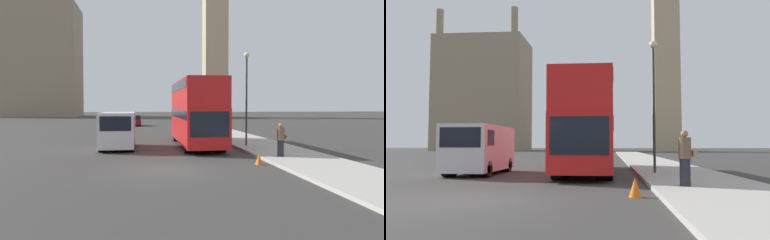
% 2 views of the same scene
% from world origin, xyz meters
% --- Properties ---
extents(ground_plane, '(300.00, 300.00, 0.00)m').
position_xyz_m(ground_plane, '(0.00, 0.00, 0.00)').
color(ground_plane, '#383533').
extents(sidewalk_strip, '(3.98, 120.00, 0.15)m').
position_xyz_m(sidewalk_strip, '(6.99, 0.00, 0.07)').
color(sidewalk_strip, '#ADA89E').
rests_on(sidewalk_strip, ground_plane).
extents(clock_tower, '(5.75, 5.92, 61.00)m').
position_xyz_m(clock_tower, '(16.18, 71.57, 31.28)').
color(clock_tower, tan).
rests_on(clock_tower, ground_plane).
extents(building_block_distant, '(22.13, 15.37, 34.96)m').
position_xyz_m(building_block_distant, '(-28.49, 84.70, 14.40)').
color(building_block_distant, gray).
rests_on(building_block_distant, ground_plane).
extents(red_double_decker_bus, '(2.56, 10.96, 4.53)m').
position_xyz_m(red_double_decker_bus, '(2.57, 9.54, 2.52)').
color(red_double_decker_bus, red).
rests_on(red_double_decker_bus, ground_plane).
extents(white_van, '(2.17, 5.21, 2.38)m').
position_xyz_m(white_van, '(-2.73, 8.44, 1.28)').
color(white_van, silver).
rests_on(white_van, ground_plane).
extents(pedestrian, '(0.55, 0.39, 1.78)m').
position_xyz_m(pedestrian, '(6.07, 2.45, 1.04)').
color(pedestrian, '#23232D').
rests_on(pedestrian, sidewalk_strip).
extents(street_lamp, '(0.36, 0.36, 6.27)m').
position_xyz_m(street_lamp, '(5.80, 8.06, 4.21)').
color(street_lamp, '#2D332D').
rests_on(street_lamp, sidewalk_strip).
extents(parked_sedan, '(1.81, 4.28, 1.50)m').
position_xyz_m(parked_sedan, '(-2.17, 36.65, 0.67)').
color(parked_sedan, maroon).
rests_on(parked_sedan, ground_plane).
extents(traffic_cone, '(0.36, 0.36, 0.55)m').
position_xyz_m(traffic_cone, '(4.38, 0.88, 0.28)').
color(traffic_cone, orange).
rests_on(traffic_cone, ground_plane).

